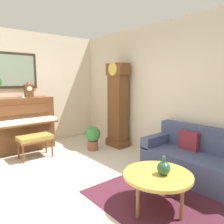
# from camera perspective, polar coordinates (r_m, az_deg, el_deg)

# --- Properties ---
(ground_plane) EXTENTS (6.40, 6.00, 0.10)m
(ground_plane) POSITION_cam_1_polar(r_m,az_deg,el_deg) (3.64, -14.09, -19.37)
(ground_plane) COLOR beige
(wall_left) EXTENTS (0.13, 4.90, 2.80)m
(wall_left) POSITION_cam_1_polar(r_m,az_deg,el_deg) (5.69, -26.09, 5.40)
(wall_left) COLOR beige
(wall_left) RESTS_ON ground_plane
(wall_back) EXTENTS (5.30, 0.13, 2.80)m
(wall_back) POSITION_cam_1_polar(r_m,az_deg,el_deg) (4.75, 12.42, 5.50)
(wall_back) COLOR beige
(wall_back) RESTS_ON ground_plane
(area_rug) EXTENTS (2.10, 1.50, 0.01)m
(area_rug) POSITION_cam_1_polar(r_m,az_deg,el_deg) (3.20, 14.73, -22.45)
(area_rug) COLOR #4C1E2D
(area_rug) RESTS_ON ground_plane
(piano) EXTENTS (0.87, 1.44, 1.23)m
(piano) POSITION_cam_1_polar(r_m,az_deg,el_deg) (5.47, -23.08, -2.86)
(piano) COLOR brown
(piano) RESTS_ON ground_plane
(piano_bench) EXTENTS (0.42, 0.70, 0.48)m
(piano_bench) POSITION_cam_1_polar(r_m,az_deg,el_deg) (4.83, -19.66, -6.73)
(piano_bench) COLOR brown
(piano_bench) RESTS_ON ground_plane
(grandfather_clock) EXTENTS (0.52, 0.34, 2.03)m
(grandfather_clock) POSITION_cam_1_polar(r_m,az_deg,el_deg) (5.25, 1.46, 1.18)
(grandfather_clock) COLOR brown
(grandfather_clock) RESTS_ON ground_plane
(couch) EXTENTS (1.90, 0.80, 0.84)m
(couch) POSITION_cam_1_polar(r_m,az_deg,el_deg) (3.91, 22.65, -11.93)
(couch) COLOR #424C70
(couch) RESTS_ON ground_plane
(coffee_table) EXTENTS (0.88, 0.88, 0.46)m
(coffee_table) POSITION_cam_1_polar(r_m,az_deg,el_deg) (2.93, 11.95, -16.16)
(coffee_table) COLOR gold
(coffee_table) RESTS_ON ground_plane
(mantel_clock) EXTENTS (0.13, 0.18, 0.38)m
(mantel_clock) POSITION_cam_1_polar(r_m,az_deg,el_deg) (5.45, -21.11, 5.48)
(mantel_clock) COLOR brown
(mantel_clock) RESTS_ON piano
(teacup) EXTENTS (0.12, 0.12, 0.06)m
(teacup) POSITION_cam_1_polar(r_m,az_deg,el_deg) (5.25, -22.49, 3.69)
(teacup) COLOR #ADC6D6
(teacup) RESTS_ON piano
(green_jug) EXTENTS (0.17, 0.17, 0.24)m
(green_jug) POSITION_cam_1_polar(r_m,az_deg,el_deg) (2.87, 13.49, -14.18)
(green_jug) COLOR #234C33
(green_jug) RESTS_ON coffee_table
(potted_plant) EXTENTS (0.36, 0.36, 0.56)m
(potted_plant) POSITION_cam_1_polar(r_m,az_deg,el_deg) (5.09, -5.12, -6.47)
(potted_plant) COLOR #935138
(potted_plant) RESTS_ON ground_plane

